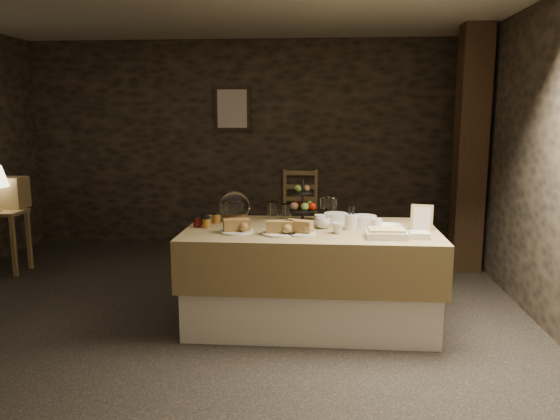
# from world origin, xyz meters

# --- Properties ---
(ground_plane) EXTENTS (5.50, 5.00, 0.01)m
(ground_plane) POSITION_xyz_m (0.00, 0.00, 0.00)
(ground_plane) COLOR black
(ground_plane) RESTS_ON ground
(room_shell) EXTENTS (5.52, 5.02, 2.60)m
(room_shell) POSITION_xyz_m (0.00, 0.00, 1.56)
(room_shell) COLOR black
(room_shell) RESTS_ON ground
(buffet_table) EXTENTS (1.99, 1.06, 0.79)m
(buffet_table) POSITION_xyz_m (0.90, -0.16, 0.45)
(buffet_table) COLOR white
(buffet_table) RESTS_ON ground_plane
(wine_rack) EXTENTS (0.42, 0.26, 0.34)m
(wine_rack) POSITION_xyz_m (-2.45, 1.22, 0.84)
(wine_rack) COLOR brown
(wine_rack) RESTS_ON console_table
(chair) EXTENTS (0.47, 0.44, 0.77)m
(chair) POSITION_xyz_m (0.71, 2.35, 0.44)
(chair) COLOR brown
(chair) RESTS_ON ground_plane
(timber_column) EXTENTS (0.30, 0.30, 2.60)m
(timber_column) POSITION_xyz_m (2.55, 1.54, 1.30)
(timber_column) COLOR black
(timber_column) RESTS_ON ground_plane
(framed_picture) EXTENTS (0.45, 0.04, 0.55)m
(framed_picture) POSITION_xyz_m (-0.15, 2.47, 1.75)
(framed_picture) COLOR black
(framed_picture) RESTS_ON room_shell
(plate_stack_a) EXTENTS (0.19, 0.19, 0.10)m
(plate_stack_a) POSITION_xyz_m (1.10, -0.01, 0.84)
(plate_stack_a) COLOR white
(plate_stack_a) RESTS_ON buffet_table
(plate_stack_b) EXTENTS (0.20, 0.20, 0.08)m
(plate_stack_b) POSITION_xyz_m (1.33, -0.03, 0.83)
(plate_stack_b) COLOR white
(plate_stack_b) RESTS_ON buffet_table
(cutlery_holder) EXTENTS (0.10, 0.10, 0.12)m
(cutlery_holder) POSITION_xyz_m (1.22, -0.17, 0.85)
(cutlery_holder) COLOR white
(cutlery_holder) RESTS_ON buffet_table
(cup_a) EXTENTS (0.12, 0.12, 0.09)m
(cup_a) POSITION_xyz_m (1.00, -0.15, 0.83)
(cup_a) COLOR white
(cup_a) RESTS_ON buffet_table
(cup_b) EXTENTS (0.10, 0.10, 0.08)m
(cup_b) POSITION_xyz_m (1.11, -0.33, 0.83)
(cup_b) COLOR white
(cup_b) RESTS_ON buffet_table
(mug_c) EXTENTS (0.09, 0.09, 0.09)m
(mug_c) POSITION_xyz_m (0.97, -0.08, 0.83)
(mug_c) COLOR white
(mug_c) RESTS_ON buffet_table
(mug_d) EXTENTS (0.08, 0.08, 0.09)m
(mug_d) POSITION_xyz_m (1.42, -0.19, 0.83)
(mug_d) COLOR white
(mug_d) RESTS_ON buffet_table
(bowl) EXTENTS (0.23, 0.23, 0.05)m
(bowl) POSITION_xyz_m (1.51, -0.20, 0.81)
(bowl) COLOR white
(bowl) RESTS_ON buffet_table
(cake_dome) EXTENTS (0.26, 0.26, 0.26)m
(cake_dome) POSITION_xyz_m (0.24, 0.13, 0.89)
(cake_dome) COLOR brown
(cake_dome) RESTS_ON buffet_table
(fruit_stand) EXTENTS (0.24, 0.24, 0.34)m
(fruit_stand) POSITION_xyz_m (0.83, 0.17, 0.92)
(fruit_stand) COLOR black
(fruit_stand) RESTS_ON buffet_table
(bread_platter_left) EXTENTS (0.26, 0.26, 0.11)m
(bread_platter_left) POSITION_xyz_m (0.34, -0.36, 0.83)
(bread_platter_left) COLOR white
(bread_platter_left) RESTS_ON buffet_table
(bread_platter_center) EXTENTS (0.26, 0.26, 0.11)m
(bread_platter_center) POSITION_xyz_m (0.67, -0.40, 0.83)
(bread_platter_center) COLOR white
(bread_platter_center) RESTS_ON buffet_table
(bread_platter_right) EXTENTS (0.26, 0.26, 0.11)m
(bread_platter_right) POSITION_xyz_m (0.82, -0.37, 0.83)
(bread_platter_right) COLOR white
(bread_platter_right) RESTS_ON buffet_table
(jam_jars) EXTENTS (0.18, 0.26, 0.07)m
(jam_jars) POSITION_xyz_m (0.05, -0.11, 0.82)
(jam_jars) COLOR #541010
(jam_jars) RESTS_ON buffet_table
(tart_dish) EXTENTS (0.30, 0.22, 0.07)m
(tart_dish) POSITION_xyz_m (1.46, -0.45, 0.82)
(tart_dish) COLOR white
(tart_dish) RESTS_ON buffet_table
(square_dish) EXTENTS (0.14, 0.14, 0.04)m
(square_dish) POSITION_xyz_m (1.70, -0.44, 0.81)
(square_dish) COLOR white
(square_dish) RESTS_ON buffet_table
(menu_frame) EXTENTS (0.18, 0.10, 0.22)m
(menu_frame) POSITION_xyz_m (1.77, -0.14, 0.88)
(menu_frame) COLOR brown
(menu_frame) RESTS_ON buffet_table
(storage_jar_a) EXTENTS (0.10, 0.10, 0.16)m
(storage_jar_a) POSITION_xyz_m (0.57, 0.16, 0.87)
(storage_jar_a) COLOR white
(storage_jar_a) RESTS_ON buffet_table
(storage_jar_b) EXTENTS (0.09, 0.09, 0.14)m
(storage_jar_b) POSITION_xyz_m (0.68, 0.17, 0.86)
(storage_jar_b) COLOR white
(storage_jar_b) RESTS_ON buffet_table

